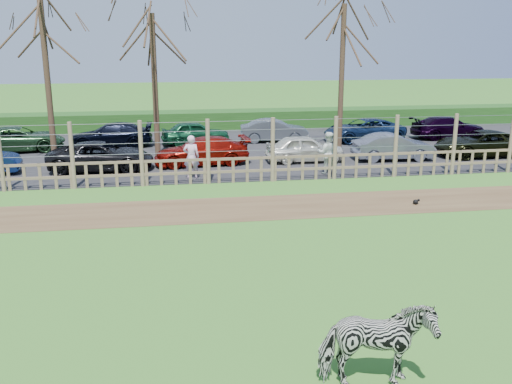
{
  "coord_description": "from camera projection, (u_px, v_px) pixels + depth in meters",
  "views": [
    {
      "loc": [
        -1.43,
        -13.34,
        5.47
      ],
      "look_at": [
        1.0,
        2.5,
        1.1
      ],
      "focal_mm": 40.0,
      "sensor_mm": 36.0,
      "label": 1
    }
  ],
  "objects": [
    {
      "name": "ground",
      "position": [
        232.0,
        261.0,
        14.37
      ],
      "size": [
        120.0,
        120.0,
        0.0
      ],
      "primitive_type": "plane",
      "color": "#639943",
      "rests_on": "ground"
    },
    {
      "name": "dirt_strip",
      "position": [
        217.0,
        210.0,
        18.66
      ],
      "size": [
        34.0,
        2.8,
        0.01
      ],
      "primitive_type": "cube",
      "color": "brown",
      "rests_on": "ground"
    },
    {
      "name": "asphalt",
      "position": [
        199.0,
        151.0,
        28.19
      ],
      "size": [
        44.0,
        13.0,
        0.04
      ],
      "primitive_type": "cube",
      "color": "#232326",
      "rests_on": "ground"
    },
    {
      "name": "hedge",
      "position": [
        193.0,
        121.0,
        34.73
      ],
      "size": [
        46.0,
        2.0,
        1.1
      ],
      "primitive_type": "cube",
      "color": "#1E4716",
      "rests_on": "ground"
    },
    {
      "name": "fence",
      "position": [
        208.0,
        163.0,
        21.79
      ],
      "size": [
        30.16,
        0.16,
        2.5
      ],
      "color": "brown",
      "rests_on": "ground"
    },
    {
      "name": "tree_left",
      "position": [
        43.0,
        33.0,
        23.86
      ],
      "size": [
        4.8,
        4.8,
        7.88
      ],
      "color": "#3D2B1E",
      "rests_on": "ground"
    },
    {
      "name": "tree_mid",
      "position": [
        153.0,
        51.0,
        25.67
      ],
      "size": [
        4.8,
        4.8,
        6.83
      ],
      "color": "#3D2B1E",
      "rests_on": "ground"
    },
    {
      "name": "tree_right",
      "position": [
        343.0,
        42.0,
        27.37
      ],
      "size": [
        4.8,
        4.8,
        7.35
      ],
      "color": "#3D2B1E",
      "rests_on": "ground"
    },
    {
      "name": "zebra",
      "position": [
        376.0,
        345.0,
        9.01
      ],
      "size": [
        1.84,
        0.95,
        1.5
      ],
      "primitive_type": "imported",
      "rotation": [
        0.0,
        0.0,
        1.49
      ],
      "color": "gray",
      "rests_on": "ground"
    },
    {
      "name": "visitor_a",
      "position": [
        191.0,
        157.0,
        22.45
      ],
      "size": [
        0.66,
        0.46,
        1.72
      ],
      "primitive_type": "imported",
      "rotation": [
        0.0,
        0.0,
        3.07
      ],
      "color": "silver",
      "rests_on": "asphalt"
    },
    {
      "name": "visitor_b",
      "position": [
        328.0,
        153.0,
        23.21
      ],
      "size": [
        0.98,
        0.84,
        1.72
      ],
      "primitive_type": "imported",
      "rotation": [
        0.0,
        0.0,
        2.89
      ],
      "color": "silver",
      "rests_on": "asphalt"
    },
    {
      "name": "crow",
      "position": [
        416.0,
        202.0,
        19.22
      ],
      "size": [
        0.24,
        0.17,
        0.19
      ],
      "color": "black",
      "rests_on": "ground"
    },
    {
      "name": "car_2",
      "position": [
        101.0,
        156.0,
        23.88
      ],
      "size": [
        4.42,
        2.22,
        1.2
      ],
      "primitive_type": "imported",
      "rotation": [
        0.0,
        0.0,
        1.52
      ],
      "color": "black",
      "rests_on": "asphalt"
    },
    {
      "name": "car_3",
      "position": [
        202.0,
        151.0,
        24.95
      ],
      "size": [
        4.27,
        2.04,
        1.2
      ],
      "primitive_type": "imported",
      "rotation": [
        0.0,
        0.0,
        4.8
      ],
      "color": "maroon",
      "rests_on": "asphalt"
    },
    {
      "name": "car_4",
      "position": [
        305.0,
        148.0,
        25.55
      ],
      "size": [
        3.53,
        1.44,
        1.2
      ],
      "primitive_type": "imported",
      "rotation": [
        0.0,
        0.0,
        1.58
      ],
      "color": "silver",
      "rests_on": "asphalt"
    },
    {
      "name": "car_5",
      "position": [
        393.0,
        147.0,
        25.88
      ],
      "size": [
        3.68,
        1.39,
        1.2
      ],
      "primitive_type": "imported",
      "rotation": [
        0.0,
        0.0,
        1.54
      ],
      "color": "slate",
      "rests_on": "asphalt"
    },
    {
      "name": "car_6",
      "position": [
        481.0,
        143.0,
        26.74
      ],
      "size": [
        4.36,
        2.07,
        1.2
      ],
      "primitive_type": "imported",
      "rotation": [
        0.0,
        0.0,
        4.73
      ],
      "color": "black",
      "rests_on": "asphalt"
    },
    {
      "name": "car_8",
      "position": [
        19.0,
        139.0,
        27.9
      ],
      "size": [
        4.55,
        2.55,
        1.2
      ],
      "primitive_type": "imported",
      "rotation": [
        0.0,
        0.0,
        1.71
      ],
      "color": "#234625",
      "rests_on": "asphalt"
    },
    {
      "name": "car_9",
      "position": [
        111.0,
        135.0,
        29.07
      ],
      "size": [
        4.16,
        1.73,
        1.2
      ],
      "primitive_type": "imported",
      "rotation": [
        0.0,
        0.0,
        4.7
      ],
      "color": "black",
      "rests_on": "asphalt"
    },
    {
      "name": "car_10",
      "position": [
        195.0,
        133.0,
        29.7
      ],
      "size": [
        3.67,
        1.83,
        1.2
      ],
      "primitive_type": "imported",
      "rotation": [
        0.0,
        0.0,
        1.69
      ],
      "color": "#15512E",
      "rests_on": "asphalt"
    },
    {
      "name": "car_11",
      "position": [
        274.0,
        131.0,
        30.43
      ],
      "size": [
        3.75,
        1.61,
        1.2
      ],
      "primitive_type": "imported",
      "rotation": [
        0.0,
        0.0,
        1.47
      ],
      "color": "#4F555C",
      "rests_on": "asphalt"
    },
    {
      "name": "car_12",
      "position": [
        364.0,
        130.0,
        30.63
      ],
      "size": [
        4.45,
        2.3,
        1.2
      ],
      "primitive_type": "imported",
      "rotation": [
        0.0,
        0.0,
        4.78
      ],
      "color": "#132546",
      "rests_on": "asphalt"
    },
    {
      "name": "car_13",
      "position": [
        448.0,
        127.0,
        31.48
      ],
      "size": [
        4.2,
        1.84,
        1.2
      ],
      "primitive_type": "imported",
      "rotation": [
        0.0,
        0.0,
        1.61
      ],
      "color": "black",
      "rests_on": "asphalt"
    }
  ]
}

